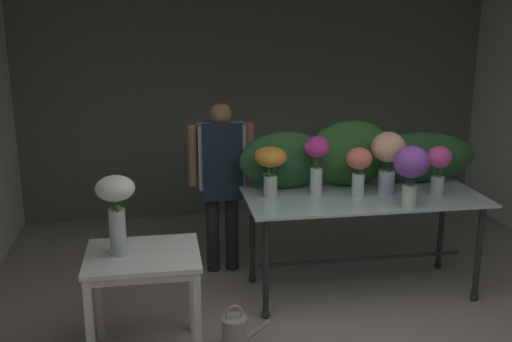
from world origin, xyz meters
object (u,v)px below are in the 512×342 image
Objects in this scene: display_table_glass at (363,211)px; vase_coral_freesia at (359,165)px; vase_sunset_lilies at (271,163)px; vase_peach_tulips at (388,155)px; side_table_white at (143,267)px; vase_white_roses_tall at (116,204)px; vase_violet_roses at (411,167)px; vase_fuchsia_stock at (439,166)px; vase_magenta_peonies at (317,158)px; watering_can at (235,332)px; florist at (221,169)px.

vase_coral_freesia is at bearing -169.32° from display_table_glass.
vase_peach_tulips is at bearing -4.92° from vase_sunset_lilies.
vase_peach_tulips is at bearing 20.44° from side_table_white.
vase_sunset_lilies is at bearing 35.03° from vase_white_roses_tall.
vase_violet_roses is at bearing -55.22° from display_table_glass.
vase_peach_tulips is at bearing 8.54° from vase_coral_freesia.
vase_fuchsia_stock reaches higher than display_table_glass.
vase_coral_freesia is at bearing -13.24° from vase_magenta_peonies.
side_table_white is 1.84× the size of vase_fuchsia_stock.
vase_violet_roses is at bearing 15.15° from watering_can.
vase_violet_roses is at bearing -35.79° from florist.
vase_white_roses_tall is (-0.15, -0.00, 0.45)m from side_table_white.
vase_fuchsia_stock is at bearing -17.51° from vase_peach_tulips.
vase_sunset_lilies is 0.86× the size of vase_violet_roses.
watering_can is (-0.78, -0.79, -1.05)m from vase_magenta_peonies.
vase_coral_freesia is 0.45m from vase_violet_roses.
vase_violet_roses is 0.93× the size of vase_peach_tulips.
vase_fuchsia_stock is at bearing -7.47° from vase_coral_freesia.
display_table_glass is at bearing 20.18° from vase_white_roses_tall.
vase_sunset_lilies reaches higher than side_table_white.
vase_sunset_lilies is (-0.37, 0.04, -0.04)m from vase_magenta_peonies.
florist reaches higher than watering_can.
vase_magenta_peonies reaches higher than vase_fuchsia_stock.
side_table_white is 1.40m from vase_sunset_lilies.
vase_peach_tulips is at bearing 28.80° from watering_can.
vase_fuchsia_stock is 0.86× the size of vase_violet_roses.
vase_white_roses_tall is at bearing -179.97° from side_table_white.
vase_violet_roses is at bearing -33.00° from vase_magenta_peonies.
vase_violet_roses is (0.30, -0.33, 0.05)m from vase_coral_freesia.
vase_violet_roses is at bearing 9.62° from vase_white_roses_tall.
vase_magenta_peonies is 1.03× the size of vase_violet_roses.
vase_peach_tulips is (0.59, -0.04, 0.01)m from vase_magenta_peonies.
vase_coral_freesia is (1.73, 0.70, 0.46)m from side_table_white.
florist is 0.94m from vase_magenta_peonies.
florist reaches higher than vase_peach_tulips.
vase_fuchsia_stock is 0.43m from vase_violet_roses.
vase_violet_roses is 2.21m from vase_white_roses_tall.
florist is (-1.11, 0.63, 0.25)m from display_table_glass.
vase_white_roses_tall is at bearing -159.82° from display_table_glass.
florist is at bearing 144.21° from vase_violet_roses.
vase_magenta_peonies is 0.38m from vase_sunset_lilies.
display_table_glass is 2.55× the size of side_table_white.
vase_peach_tulips is 1.89m from watering_can.
florist is 3.85× the size of vase_coral_freesia.
florist is 1.86m from vase_fuchsia_stock.
side_table_white is at bearing -141.20° from vase_sunset_lilies.
vase_sunset_lilies is 0.77× the size of vase_white_roses_tall.
vase_white_roses_tall is (-2.14, -0.74, -0.07)m from vase_peach_tulips.
vase_violet_roses is at bearing -47.94° from vase_coral_freesia.
vase_sunset_lilies is 0.80× the size of vase_peach_tulips.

